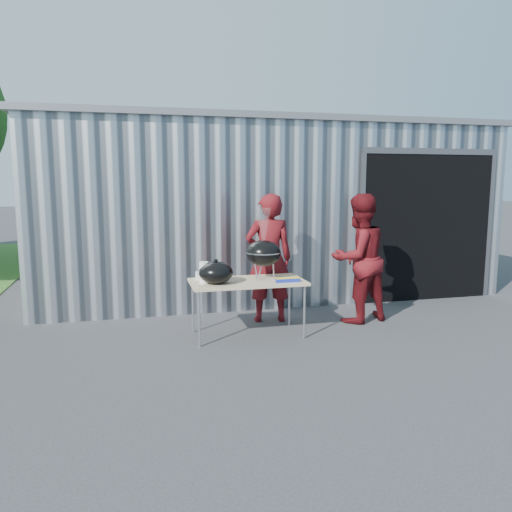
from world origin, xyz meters
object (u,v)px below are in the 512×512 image
object	(u,v)px
kettle_grill	(264,248)
person_bystander	(359,258)
folding_table	(247,283)
person_cook	(269,258)

from	to	relation	value
kettle_grill	person_bystander	size ratio (longest dim) A/B	0.51
folding_table	person_bystander	xyz separation A→B (m)	(1.74, 0.28, 0.23)
folding_table	person_bystander	distance (m)	1.77
folding_table	person_cook	world-z (taller)	person_cook
kettle_grill	person_cook	world-z (taller)	person_cook
folding_table	kettle_grill	world-z (taller)	kettle_grill
kettle_grill	person_bystander	bearing A→B (deg)	8.12
kettle_grill	person_bystander	world-z (taller)	person_bystander
kettle_grill	person_cook	distance (m)	0.63
folding_table	person_cook	xyz separation A→B (m)	(0.47, 0.61, 0.23)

